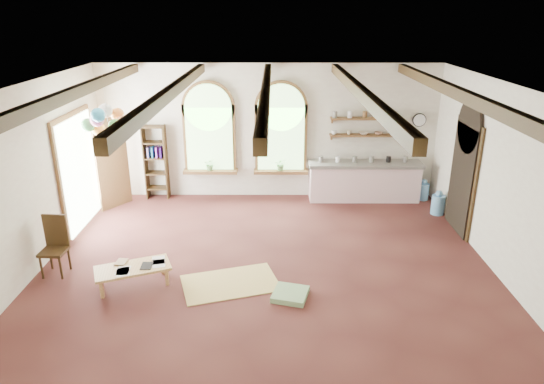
{
  "coord_description": "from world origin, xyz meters",
  "views": [
    {
      "loc": [
        0.13,
        -7.79,
        4.3
      ],
      "look_at": [
        0.1,
        0.6,
        1.16
      ],
      "focal_mm": 32.0,
      "sensor_mm": 36.0,
      "label": 1
    }
  ],
  "objects_px": {
    "kitchen_counter": "(364,181)",
    "coffee_table": "(133,269)",
    "side_chair": "(55,258)",
    "balloon_cluster": "(107,123)"
  },
  "relations": [
    {
      "from": "kitchen_counter",
      "to": "side_chair",
      "type": "bearing_deg",
      "value": -149.08
    },
    {
      "from": "coffee_table",
      "to": "balloon_cluster",
      "type": "relative_size",
      "value": 1.14
    },
    {
      "from": "kitchen_counter",
      "to": "side_chair",
      "type": "relative_size",
      "value": 2.57
    },
    {
      "from": "side_chair",
      "to": "balloon_cluster",
      "type": "xyz_separation_m",
      "value": [
        0.64,
        1.55,
        2.03
      ]
    },
    {
      "from": "coffee_table",
      "to": "kitchen_counter",
      "type": "bearing_deg",
      "value": 41.36
    },
    {
      "from": "kitchen_counter",
      "to": "balloon_cluster",
      "type": "bearing_deg",
      "value": -159.23
    },
    {
      "from": "side_chair",
      "to": "balloon_cluster",
      "type": "height_order",
      "value": "balloon_cluster"
    },
    {
      "from": "kitchen_counter",
      "to": "coffee_table",
      "type": "xyz_separation_m",
      "value": [
        -4.5,
        -3.96,
        -0.17
      ]
    },
    {
      "from": "kitchen_counter",
      "to": "side_chair",
      "type": "distance_m",
      "value": 6.94
    },
    {
      "from": "balloon_cluster",
      "to": "kitchen_counter",
      "type": "bearing_deg",
      "value": 20.77
    }
  ]
}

